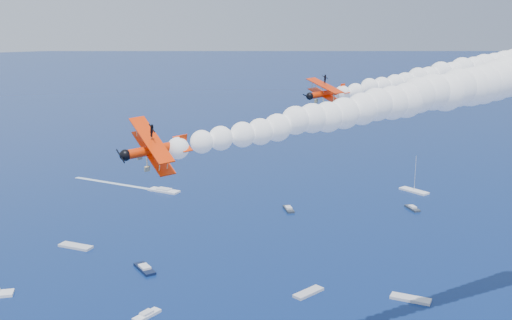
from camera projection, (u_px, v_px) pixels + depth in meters
name	position (u px, v px, depth m)	size (l,w,h in m)	color
biplane_lead	(327.00, 93.00, 99.09)	(7.26, 8.15, 4.91)	#EE2D05
biplane_trail	(155.00, 149.00, 69.78)	(7.94, 8.91, 5.37)	#FE3305
smoke_trail_lead	(484.00, 67.00, 114.12)	(69.26, 6.87, 12.14)	white
smoke_trail_trail	(391.00, 103.00, 85.95)	(69.21, 9.32, 12.14)	white
spectator_boats	(61.00, 260.00, 175.62)	(237.77, 179.43, 0.70)	white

